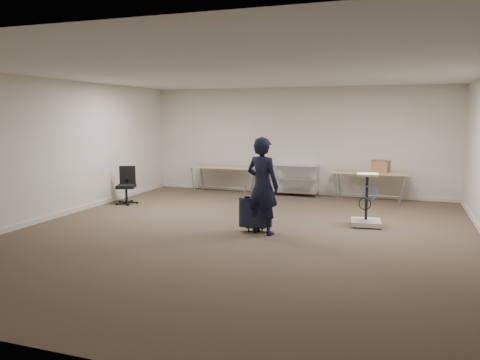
% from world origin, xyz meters
% --- Properties ---
extents(ground, '(9.00, 9.00, 0.00)m').
position_xyz_m(ground, '(0.00, 0.00, 0.00)').
color(ground, '#4C3F2E').
rests_on(ground, ground).
extents(room_shell, '(8.00, 9.00, 9.00)m').
position_xyz_m(room_shell, '(0.00, 1.38, 0.05)').
color(room_shell, beige).
rests_on(room_shell, ground).
extents(folding_table_left, '(1.80, 0.75, 0.73)m').
position_xyz_m(folding_table_left, '(-1.90, 3.95, 0.68)').
color(folding_table_left, tan).
rests_on(folding_table_left, ground).
extents(folding_table_right, '(1.80, 0.75, 0.73)m').
position_xyz_m(folding_table_right, '(1.90, 3.95, 0.68)').
color(folding_table_right, tan).
rests_on(folding_table_right, ground).
extents(wire_shelf, '(1.22, 0.47, 0.80)m').
position_xyz_m(wire_shelf, '(0.00, 4.20, 0.44)').
color(wire_shelf, silver).
rests_on(wire_shelf, ground).
extents(person, '(0.72, 0.57, 1.71)m').
position_xyz_m(person, '(0.34, 0.12, 0.86)').
color(person, black).
rests_on(person, ground).
extents(suitcase, '(0.42, 0.30, 1.05)m').
position_xyz_m(suitcase, '(0.19, 0.20, 0.36)').
color(suitcase, '#162132').
rests_on(suitcase, ground).
extents(office_chair, '(0.54, 0.54, 0.88)m').
position_xyz_m(office_chair, '(-3.49, 1.76, 0.27)').
color(office_chair, black).
rests_on(office_chair, ground).
extents(equipment_cart, '(0.60, 0.60, 1.00)m').
position_xyz_m(equipment_cart, '(2.03, 1.33, 0.26)').
color(equipment_cart, silver).
rests_on(equipment_cart, ground).
extents(cardboard_box, '(0.44, 0.38, 0.28)m').
position_xyz_m(cardboard_box, '(2.15, 3.97, 0.87)').
color(cardboard_box, '#9C6A48').
rests_on(cardboard_box, folding_table_right).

